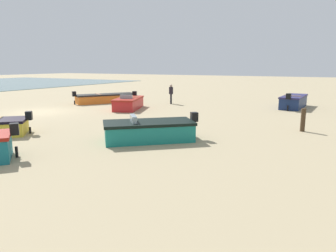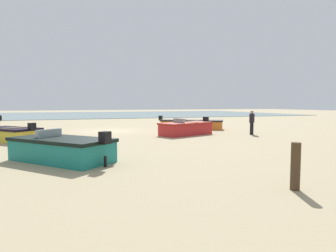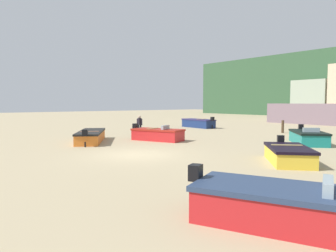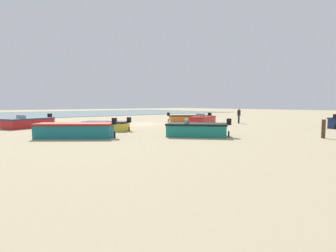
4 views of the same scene
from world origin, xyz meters
name	(u,v)px [view 1 (image 1 of 4)]	position (x,y,z in m)	size (l,w,h in m)	color
ground_plane	(39,112)	(0.00, 0.00, 0.00)	(160.00, 160.00, 0.00)	tan
boat_red_1	(129,103)	(-4.27, 4.52, 0.43)	(4.02, 2.78, 1.15)	red
boat_teal_2	(149,131)	(3.40, 11.08, 0.43)	(3.80, 3.98, 1.15)	#187771
boat_navy_5	(293,101)	(-10.91, 15.06, 0.47)	(4.38, 1.61, 1.23)	navy
boat_orange_6	(105,98)	(-6.52, 0.47, 0.39)	(5.05, 3.98, 1.08)	orange
mooring_post_near_water	(303,120)	(-1.80, 16.64, 0.56)	(0.22, 0.22, 1.13)	#433120
beach_walker_foreground	(171,92)	(-8.50, 5.80, 0.95)	(0.52, 0.45, 1.62)	black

